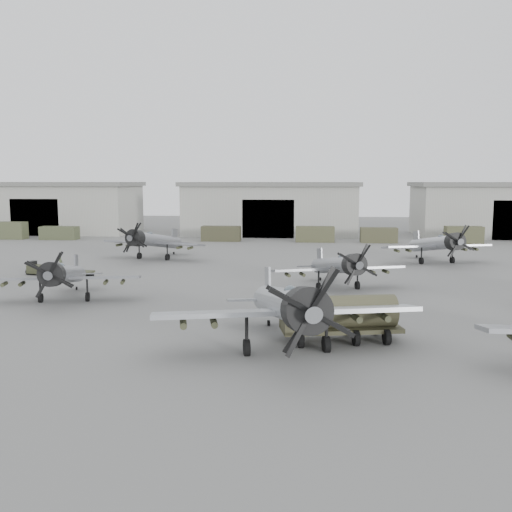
# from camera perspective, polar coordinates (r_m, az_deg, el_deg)

# --- Properties ---
(ground) EXTENTS (220.00, 220.00, 0.00)m
(ground) POSITION_cam_1_polar(r_m,az_deg,el_deg) (35.32, -5.14, -7.11)
(ground) COLOR slate
(ground) RESTS_ON ground
(hangar_left) EXTENTS (29.00, 14.80, 8.70)m
(hangar_left) POSITION_cam_1_polar(r_m,az_deg,el_deg) (105.40, -19.65, 4.63)
(hangar_left) COLOR #A5A59A
(hangar_left) RESTS_ON ground
(hangar_center) EXTENTS (29.00, 14.80, 8.70)m
(hangar_center) POSITION_cam_1_polar(r_m,az_deg,el_deg) (95.87, 1.51, 4.82)
(hangar_center) COLOR #A5A59A
(hangar_center) RESTS_ON ground
(hangar_right) EXTENTS (29.00, 14.80, 8.70)m
(hangar_right) POSITION_cam_1_polar(r_m,az_deg,el_deg) (100.81, 23.67, 4.33)
(hangar_right) COLOR #A5A59A
(hangar_right) RESTS_ON ground
(support_truck_0) EXTENTS (6.41, 2.20, 2.63)m
(support_truck_0) POSITION_cam_1_polar(r_m,az_deg,el_deg) (95.96, -23.78, 2.36)
(support_truck_0) COLOR #464B31
(support_truck_0) RESTS_ON ground
(support_truck_1) EXTENTS (5.63, 2.20, 1.99)m
(support_truck_1) POSITION_cam_1_polar(r_m,az_deg,el_deg) (92.11, -19.06, 2.19)
(support_truck_1) COLOR #42482F
(support_truck_1) RESTS_ON ground
(support_truck_3) EXTENTS (5.76, 2.20, 2.21)m
(support_truck_3) POSITION_cam_1_polar(r_m,az_deg,el_deg) (84.95, -3.51, 2.25)
(support_truck_3) COLOR #3A3926
(support_truck_3) RESTS_ON ground
(support_truck_4) EXTENTS (5.64, 2.20, 2.27)m
(support_truck_4) POSITION_cam_1_polar(r_m,az_deg,el_deg) (83.97, 5.92, 2.18)
(support_truck_4) COLOR #48482F
(support_truck_4) RESTS_ON ground
(support_truck_5) EXTENTS (5.23, 2.20, 2.17)m
(support_truck_5) POSITION_cam_1_polar(r_m,az_deg,el_deg) (84.59, 12.16, 2.06)
(support_truck_5) COLOR #42422B
(support_truck_5) RESTS_ON ground
(support_truck_6) EXTENTS (5.20, 2.20, 2.44)m
(support_truck_6) POSITION_cam_1_polar(r_m,az_deg,el_deg) (86.85, 20.05, 2.00)
(support_truck_6) COLOR #48492F
(support_truck_6) RESTS_ON ground
(aircraft_near_1) EXTENTS (14.06, 12.65, 5.59)m
(aircraft_near_1) POSITION_cam_1_polar(r_m,az_deg,el_deg) (29.33, 3.19, -5.02)
(aircraft_near_1) COLOR #9EA2A7
(aircraft_near_1) RESTS_ON ground
(aircraft_mid_1) EXTENTS (11.29, 10.16, 4.48)m
(aircraft_mid_1) POSITION_cam_1_polar(r_m,az_deg,el_deg) (44.29, -18.75, -1.80)
(aircraft_mid_1) COLOR gray
(aircraft_mid_1) RESTS_ON ground
(aircraft_mid_2) EXTENTS (11.15, 10.04, 4.46)m
(aircraft_mid_2) POSITION_cam_1_polar(r_m,az_deg,el_deg) (46.96, 8.30, -0.97)
(aircraft_mid_2) COLOR gray
(aircraft_mid_2) RESTS_ON ground
(aircraft_far_0) EXTENTS (12.10, 10.89, 4.81)m
(aircraft_far_0) POSITION_cam_1_polar(r_m,az_deg,el_deg) (65.64, -10.33, 1.54)
(aircraft_far_0) COLOR gray
(aircraft_far_0) RESTS_ON ground
(aircraft_far_1) EXTENTS (11.98, 10.79, 4.77)m
(aircraft_far_1) POSITION_cam_1_polar(r_m,az_deg,el_deg) (64.45, 17.75, 1.17)
(aircraft_far_1) COLOR #9EA0A7
(aircraft_far_1) RESTS_ON ground
(fuel_tanker) EXTENTS (6.98, 3.98, 2.58)m
(fuel_tanker) POSITION_cam_1_polar(r_m,az_deg,el_deg) (32.32, 8.31, -5.85)
(fuel_tanker) COLOR #46442E
(fuel_tanker) RESTS_ON ground
(tug_trailer) EXTENTS (6.69, 2.23, 1.32)m
(tug_trailer) POSITION_cam_1_polar(r_m,az_deg,el_deg) (57.45, -19.80, -1.34)
(tug_trailer) COLOR #363825
(tug_trailer) RESTS_ON ground
(ground_crew) EXTENTS (0.41, 0.59, 1.54)m
(ground_crew) POSITION_cam_1_polar(r_m,az_deg,el_deg) (59.37, -18.96, -0.76)
(ground_crew) COLOR #404930
(ground_crew) RESTS_ON ground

